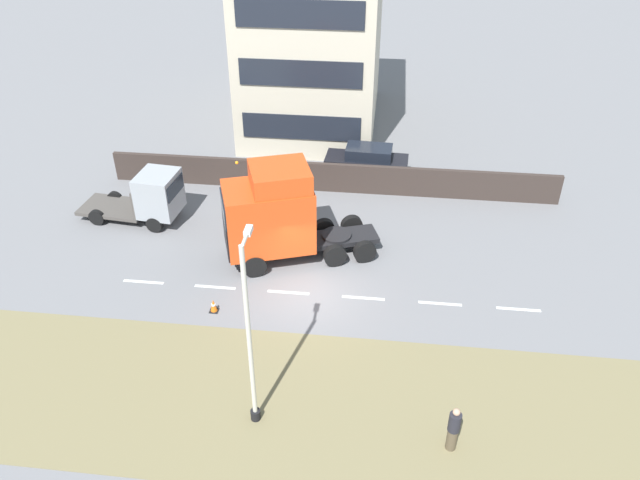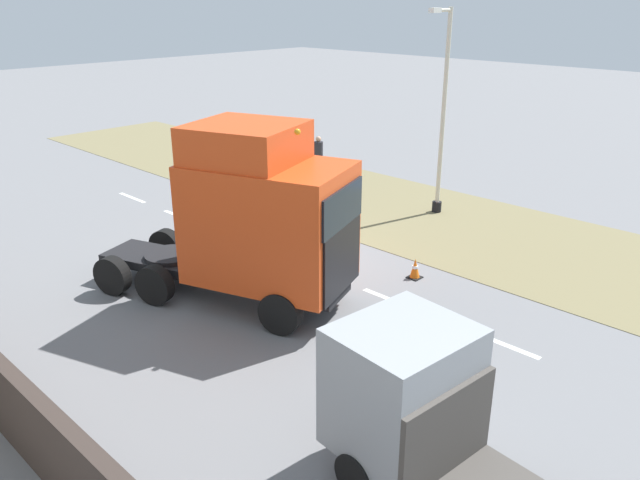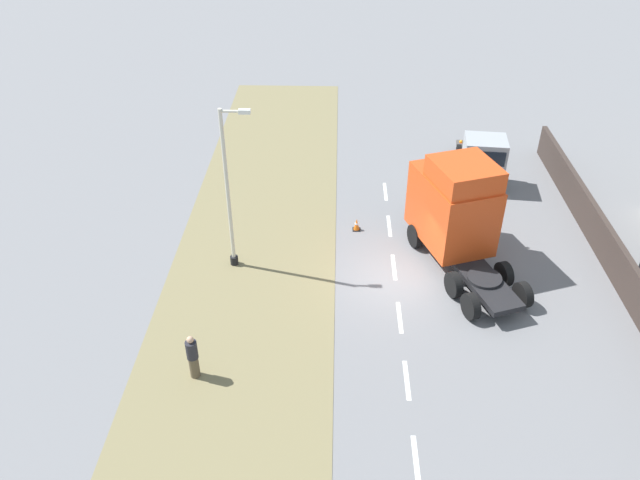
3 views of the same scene
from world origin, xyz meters
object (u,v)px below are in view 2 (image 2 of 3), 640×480
Objects in this scene: lorry_cab at (259,218)px; traffic_cone_lead at (415,269)px; pedestrian at (318,157)px; lamp_post at (441,124)px; flatbed_truck at (422,412)px.

lorry_cab is 12.34× the size of traffic_cone_lead.
pedestrian is (-9.70, -7.33, -1.43)m from lorry_cab.
lorry_cab is 4.88m from traffic_cone_lead.
lamp_post is 12.19× the size of traffic_cone_lead.
lamp_post reaches higher than lorry_cab.
traffic_cone_lead is (-4.00, 1.91, -2.04)m from lorry_cab.
lamp_post reaches higher than traffic_cone_lead.
flatbed_truck is at bearing 36.07° from traffic_cone_lead.
traffic_cone_lead is (5.70, 9.24, -0.61)m from pedestrian.
lorry_cab reaches higher than traffic_cone_lead.
lamp_post is at bearing -151.54° from traffic_cone_lead.
flatbed_truck is 8.09m from traffic_cone_lead.
traffic_cone_lead is (-6.48, -4.72, -1.11)m from flatbed_truck.
lorry_cab is 1.01× the size of lamp_post.
lorry_cab is 12.24m from pedestrian.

